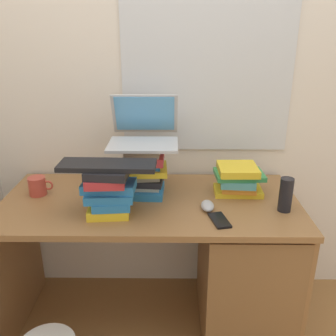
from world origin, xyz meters
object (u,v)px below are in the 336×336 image
(cell_phone, at_px, (219,220))
(book_stack_tall, at_px, (144,170))
(laptop, at_px, (144,131))
(book_stack_side, at_px, (238,179))
(mug, at_px, (38,186))
(water_bottle, at_px, (286,195))
(book_stack_keyboard_riser, at_px, (109,191))
(keyboard, at_px, (107,165))
(desk, at_px, (223,261))
(computer_mouse, at_px, (207,206))

(cell_phone, bearing_deg, book_stack_tall, 128.25)
(laptop, height_order, cell_phone, laptop)
(book_stack_side, height_order, cell_phone, book_stack_side)
(book_stack_side, bearing_deg, mug, -178.88)
(book_stack_tall, xyz_separation_m, water_bottle, (0.66, -0.17, -0.05))
(book_stack_tall, xyz_separation_m, cell_phone, (0.35, -0.28, -0.12))
(book_stack_keyboard_riser, xyz_separation_m, water_bottle, (0.80, 0.04, -0.03))
(keyboard, relative_size, cell_phone, 3.09)
(desk, xyz_separation_m, laptop, (-0.40, 0.16, 0.65))
(keyboard, distance_m, cell_phone, 0.55)
(computer_mouse, bearing_deg, laptop, 143.34)
(keyboard, height_order, water_bottle, keyboard)
(computer_mouse, height_order, mug, mug)
(desk, distance_m, book_stack_keyboard_riser, 0.72)
(book_stack_keyboard_riser, relative_size, cell_phone, 1.75)
(book_stack_side, relative_size, keyboard, 0.59)
(book_stack_side, bearing_deg, desk, -123.60)
(desk, height_order, water_bottle, water_bottle)
(book_stack_keyboard_riser, bearing_deg, book_stack_side, 19.74)
(computer_mouse, bearing_deg, desk, 35.09)
(book_stack_keyboard_riser, relative_size, mug, 1.92)
(book_stack_tall, distance_m, computer_mouse, 0.36)
(book_stack_side, relative_size, cell_phone, 1.81)
(keyboard, xyz_separation_m, computer_mouse, (0.45, 0.05, -0.22))
(book_stack_keyboard_riser, height_order, water_bottle, book_stack_keyboard_riser)
(book_stack_side, relative_size, computer_mouse, 2.37)
(desk, relative_size, book_stack_tall, 5.67)
(mug, bearing_deg, computer_mouse, -10.25)
(book_stack_tall, height_order, laptop, laptop)
(book_stack_keyboard_riser, relative_size, book_stack_side, 0.97)
(desk, distance_m, mug, 1.02)
(computer_mouse, bearing_deg, mug, 169.75)
(book_stack_side, height_order, keyboard, keyboard)
(book_stack_keyboard_riser, xyz_separation_m, book_stack_side, (0.61, 0.22, -0.03))
(desk, bearing_deg, book_stack_tall, 166.54)
(keyboard, bearing_deg, book_stack_side, 21.87)
(desk, relative_size, computer_mouse, 14.03)
(mug, bearing_deg, laptop, 8.02)
(desk, relative_size, book_stack_side, 5.91)
(book_stack_keyboard_riser, distance_m, book_stack_side, 0.65)
(laptop, bearing_deg, desk, -21.49)
(desk, xyz_separation_m, cell_phone, (-0.05, -0.18, 0.34))
(book_stack_side, distance_m, mug, 1.01)
(mug, xyz_separation_m, cell_phone, (0.89, -0.27, -0.04))
(desk, height_order, book_stack_keyboard_riser, book_stack_keyboard_riser)
(keyboard, bearing_deg, book_stack_keyboard_riser, 111.24)
(book_stack_side, bearing_deg, laptop, 173.27)
(desk, bearing_deg, mug, 174.92)
(laptop, distance_m, computer_mouse, 0.48)
(book_stack_keyboard_riser, xyz_separation_m, computer_mouse, (0.45, 0.05, -0.10))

